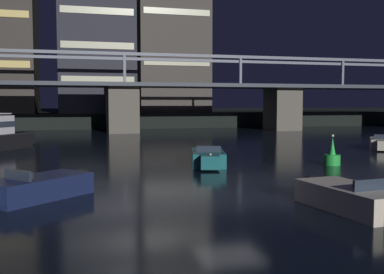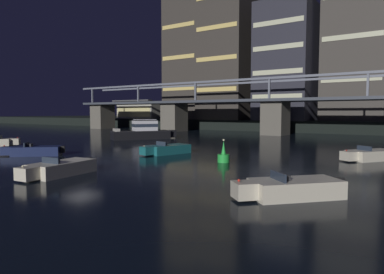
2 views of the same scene
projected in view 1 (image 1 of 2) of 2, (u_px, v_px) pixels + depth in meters
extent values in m
plane|color=black|center=(230.00, 194.00, 17.78)|extent=(400.00, 400.00, 0.00)
cube|color=black|center=(100.00, 115.00, 102.00)|extent=(240.00, 80.00, 2.20)
cube|color=#605B51|center=(122.00, 110.00, 55.55)|extent=(3.60, 4.40, 5.55)
cube|color=#605B51|center=(282.00, 109.00, 60.88)|extent=(3.60, 4.40, 5.55)
cube|color=#3D424C|center=(122.00, 85.00, 55.34)|extent=(90.59, 6.40, 0.45)
cube|color=slate|center=(124.00, 54.00, 52.29)|extent=(90.59, 0.36, 0.36)
cube|color=slate|center=(119.00, 59.00, 57.89)|extent=(90.59, 0.36, 0.36)
cube|color=slate|center=(125.00, 68.00, 52.41)|extent=(0.30, 0.30, 3.20)
cube|color=slate|center=(240.00, 70.00, 55.96)|extent=(0.30, 0.30, 3.20)
cube|color=slate|center=(342.00, 72.00, 59.51)|extent=(0.30, 0.30, 3.20)
cube|color=#282833|center=(95.00, 35.00, 67.21)|extent=(10.43, 13.52, 22.65)
cube|color=beige|center=(98.00, 80.00, 61.13)|extent=(9.60, 0.10, 0.90)
cube|color=beige|center=(98.00, 45.00, 60.80)|extent=(9.60, 0.10, 0.90)
cube|color=beige|center=(97.00, 11.00, 60.48)|extent=(9.60, 0.10, 0.90)
cube|color=beige|center=(177.00, 62.00, 68.25)|extent=(10.04, 0.10, 0.90)
cube|color=beige|center=(177.00, 12.00, 67.72)|extent=(10.04, 0.10, 0.90)
cube|color=black|center=(23.00, 138.00, 38.06)|extent=(1.80, 1.69, 1.04)
cube|color=beige|center=(352.00, 198.00, 14.99)|extent=(2.25, 4.09, 0.80)
cube|color=#283342|center=(371.00, 185.00, 14.16)|extent=(1.35, 0.26, 0.36)
cube|color=#262628|center=(365.00, 185.00, 14.39)|extent=(0.60, 0.46, 0.24)
cube|color=black|center=(312.00, 184.00, 16.98)|extent=(0.40, 0.40, 0.60)
cube|color=beige|center=(383.00, 144.00, 35.72)|extent=(3.69, 4.24, 0.80)
cube|color=beige|center=(384.00, 146.00, 33.45)|extent=(1.33, 1.30, 0.70)
cube|color=#283342|center=(383.00, 137.00, 34.88)|extent=(1.17, 0.84, 0.36)
cube|color=#262628|center=(383.00, 137.00, 35.11)|extent=(0.69, 0.65, 0.24)
cube|color=black|center=(381.00, 140.00, 37.73)|extent=(0.50, 0.50, 0.60)
cube|color=#19234C|center=(38.00, 188.00, 16.87)|extent=(4.09, 3.98, 0.80)
cube|color=#283342|center=(18.00, 175.00, 16.11)|extent=(0.99, 1.06, 0.36)
cube|color=#262628|center=(24.00, 176.00, 16.33)|extent=(0.67, 0.68, 0.24)
cube|color=black|center=(81.00, 177.00, 18.68)|extent=(0.51, 0.51, 0.60)
cube|color=#196066|center=(208.00, 158.00, 26.27)|extent=(2.68, 4.23, 0.80)
cube|color=#196066|center=(210.00, 162.00, 23.87)|extent=(1.18, 1.11, 0.70)
cube|color=#283342|center=(209.00, 149.00, 25.38)|extent=(1.33, 0.42, 0.36)
cube|color=#262628|center=(208.00, 150.00, 25.64)|extent=(0.64, 0.52, 0.24)
cube|color=black|center=(206.00, 152.00, 28.41)|extent=(0.44, 0.44, 0.60)
sphere|color=beige|center=(210.00, 155.00, 23.59)|extent=(0.12, 0.12, 0.12)
cylinder|color=green|center=(332.00, 160.00, 26.08)|extent=(0.90, 0.90, 0.60)
cone|color=green|center=(333.00, 146.00, 26.02)|extent=(0.36, 0.36, 1.00)
sphere|color=#F2EAB2|center=(333.00, 136.00, 25.98)|extent=(0.16, 0.16, 0.16)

